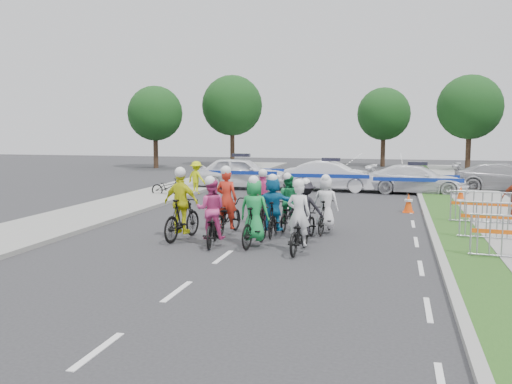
% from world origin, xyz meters
% --- Properties ---
extents(ground, '(90.00, 90.00, 0.00)m').
position_xyz_m(ground, '(0.00, 0.00, 0.00)').
color(ground, '#28282B').
rests_on(ground, ground).
extents(curb_right, '(0.20, 60.00, 0.12)m').
position_xyz_m(curb_right, '(5.10, 5.00, 0.06)').
color(curb_right, gray).
rests_on(curb_right, ground).
extents(grass_strip, '(1.20, 60.00, 0.11)m').
position_xyz_m(grass_strip, '(5.80, 5.00, 0.06)').
color(grass_strip, '#204917').
rests_on(grass_strip, ground).
extents(sidewalk_left, '(3.00, 60.00, 0.13)m').
position_xyz_m(sidewalk_left, '(-6.50, 5.00, 0.07)').
color(sidewalk_left, gray).
rests_on(sidewalk_left, ground).
extents(rider_0, '(0.75, 1.86, 1.86)m').
position_xyz_m(rider_0, '(1.68, 0.98, 0.62)').
color(rider_0, black).
rests_on(rider_0, ground).
extents(rider_1, '(0.85, 1.84, 1.88)m').
position_xyz_m(rider_1, '(0.43, 1.40, 0.73)').
color(rider_1, black).
rests_on(rider_1, ground).
extents(rider_2, '(0.97, 1.91, 1.86)m').
position_xyz_m(rider_2, '(-0.71, 1.26, 0.69)').
color(rider_2, black).
rests_on(rider_2, ground).
extents(rider_3, '(1.08, 2.00, 2.05)m').
position_xyz_m(rider_3, '(-1.74, 1.80, 0.78)').
color(rider_3, black).
rests_on(rider_3, ground).
extents(rider_4, '(1.02, 1.76, 1.74)m').
position_xyz_m(rider_4, '(1.61, 2.58, 0.68)').
color(rider_4, black).
rests_on(rider_4, ground).
extents(rider_5, '(1.47, 1.75, 1.81)m').
position_xyz_m(rider_5, '(0.61, 2.91, 0.76)').
color(rider_5, black).
rests_on(rider_5, ground).
extents(rider_6, '(0.86, 2.04, 2.02)m').
position_xyz_m(rider_6, '(-0.76, 2.87, 0.67)').
color(rider_6, black).
rests_on(rider_6, ground).
extents(rider_7, '(0.80, 1.72, 1.76)m').
position_xyz_m(rider_7, '(2.03, 3.70, 0.69)').
color(rider_7, black).
rests_on(rider_7, ground).
extents(rider_8, '(0.76, 1.75, 1.76)m').
position_xyz_m(rider_8, '(0.81, 4.10, 0.66)').
color(rider_8, black).
rests_on(rider_8, ground).
extents(rider_9, '(0.96, 1.78, 1.82)m').
position_xyz_m(rider_9, '(-0.06, 4.57, 0.70)').
color(rider_9, black).
rests_on(rider_9, ground).
extents(police_car_0, '(5.02, 2.54, 1.64)m').
position_xyz_m(police_car_0, '(-3.65, 15.08, 0.82)').
color(police_car_0, white).
rests_on(police_car_0, ground).
extents(police_car_1, '(4.52, 1.70, 1.47)m').
position_xyz_m(police_car_1, '(0.91, 15.21, 0.74)').
color(police_car_1, white).
rests_on(police_car_1, ground).
extents(police_car_2, '(4.87, 2.48, 1.35)m').
position_xyz_m(police_car_2, '(5.01, 14.93, 0.68)').
color(police_car_2, white).
rests_on(police_car_2, ground).
extents(civilian_sedan, '(5.06, 2.73, 1.39)m').
position_xyz_m(civilian_sedan, '(9.16, 16.71, 0.70)').
color(civilian_sedan, '#A3A3A8').
rests_on(civilian_sedan, ground).
extents(marshal_hiviz, '(1.15, 0.93, 1.54)m').
position_xyz_m(marshal_hiviz, '(-5.10, 12.37, 0.77)').
color(marshal_hiviz, '#C5D70B').
rests_on(marshal_hiviz, ground).
extents(barrier_1, '(2.04, 0.68, 1.12)m').
position_xyz_m(barrier_1, '(6.70, 3.36, 0.56)').
color(barrier_1, '#A5A8AD').
rests_on(barrier_1, ground).
extents(barrier_2, '(2.05, 0.75, 1.12)m').
position_xyz_m(barrier_2, '(6.70, 6.08, 0.56)').
color(barrier_2, '#A5A8AD').
rests_on(barrier_2, ground).
extents(cone_0, '(0.40, 0.40, 0.70)m').
position_xyz_m(cone_0, '(4.50, 8.62, 0.34)').
color(cone_0, '#F24C0C').
rests_on(cone_0, ground).
extents(cone_1, '(0.40, 0.40, 0.70)m').
position_xyz_m(cone_1, '(6.70, 12.27, 0.34)').
color(cone_1, '#F24C0C').
rests_on(cone_1, ground).
extents(parked_bike, '(1.65, 0.66, 0.85)m').
position_xyz_m(parked_bike, '(-6.01, 11.08, 0.43)').
color(parked_bike, black).
rests_on(parked_bike, ground).
extents(tree_0, '(4.20, 4.20, 6.30)m').
position_xyz_m(tree_0, '(-14.00, 28.00, 4.19)').
color(tree_0, '#382619').
rests_on(tree_0, ground).
extents(tree_1, '(4.55, 4.55, 6.82)m').
position_xyz_m(tree_1, '(9.00, 30.00, 4.54)').
color(tree_1, '#382619').
rests_on(tree_1, ground).
extents(tree_3, '(4.90, 4.90, 7.35)m').
position_xyz_m(tree_3, '(-9.00, 32.00, 4.89)').
color(tree_3, '#382619').
rests_on(tree_3, ground).
extents(tree_4, '(4.20, 4.20, 6.30)m').
position_xyz_m(tree_4, '(3.00, 34.00, 4.19)').
color(tree_4, '#382619').
rests_on(tree_4, ground).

